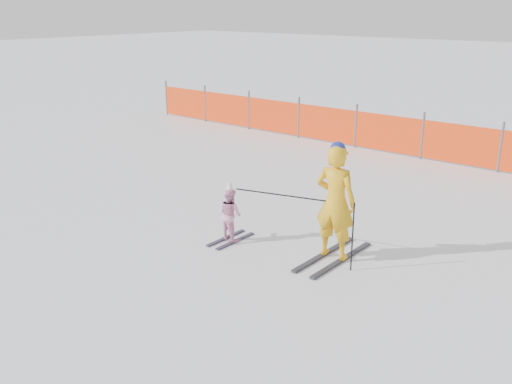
% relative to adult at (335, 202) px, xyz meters
% --- Properties ---
extents(ground, '(120.00, 120.00, 0.00)m').
position_rel_adult_xyz_m(ground, '(-1.21, -1.00, -0.96)').
color(ground, white).
rests_on(ground, ground).
extents(adult, '(0.72, 1.70, 1.94)m').
position_rel_adult_xyz_m(adult, '(0.00, 0.00, 0.00)').
color(adult, black).
rests_on(adult, ground).
extents(child, '(0.48, 0.93, 1.10)m').
position_rel_adult_xyz_m(child, '(-1.77, -0.52, -0.46)').
color(child, black).
rests_on(child, ground).
extents(ski_poles, '(2.11, 0.47, 1.10)m').
position_rel_adult_xyz_m(ski_poles, '(-0.34, -0.24, -0.17)').
color(ski_poles, black).
rests_on(ski_poles, ground).
extents(safety_fence, '(16.20, 0.06, 1.25)m').
position_rel_adult_xyz_m(safety_fence, '(-3.51, 6.81, -0.41)').
color(safety_fence, '#595960').
rests_on(safety_fence, ground).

